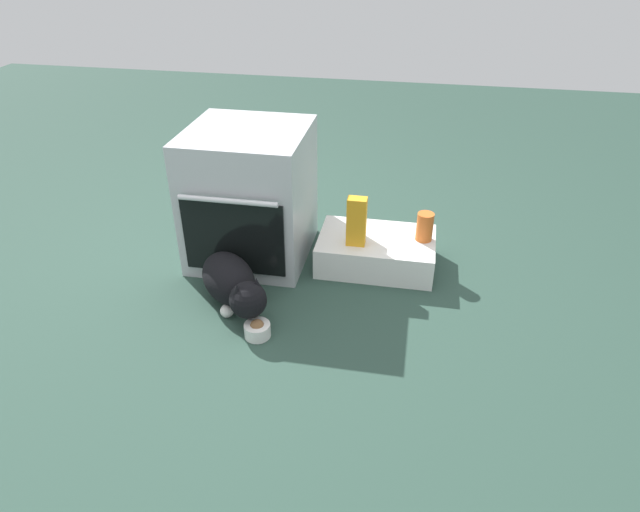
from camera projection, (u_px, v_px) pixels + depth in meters
ground at (226, 299)px, 2.54m from camera, size 8.00×8.00×0.00m
oven at (250, 195)px, 2.71m from camera, size 0.56×0.61×0.66m
pantry_cabinet at (376, 251)px, 2.75m from camera, size 0.57×0.37×0.15m
food_bowl at (257, 329)px, 2.30m from camera, size 0.11×0.11×0.08m
cat at (232, 283)px, 2.43m from camera, size 0.52×0.57×0.23m
sauce_jar at (425, 227)px, 2.66m from camera, size 0.08×0.08×0.14m
juice_carton at (357, 222)px, 2.59m from camera, size 0.09×0.06×0.24m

